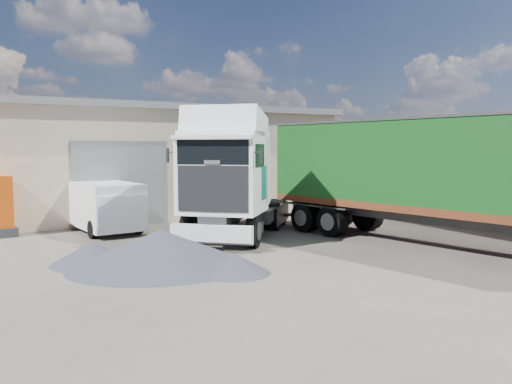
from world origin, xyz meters
name	(u,v)px	position (x,y,z in m)	size (l,w,h in m)	color
ground	(278,272)	(0.00, 0.00, 0.00)	(120.00, 120.00, 0.00)	#292721
warehouse	(13,161)	(-6.00, 16.00, 2.66)	(30.60, 12.60, 5.42)	#B6AE8C
brick_boundary_wall	(426,191)	(11.50, 6.00, 1.25)	(0.35, 26.00, 2.50)	#973B26
tractor_unit	(231,185)	(0.83, 4.95, 1.99)	(6.45, 7.00, 4.72)	black
box_trailer	(436,169)	(6.43, 0.68, 2.63)	(5.76, 13.23, 4.31)	#2D2D30
panel_van	(103,206)	(-2.96, 8.95, 1.01)	(2.64, 5.02, 1.95)	black
gravel_heap	(157,250)	(-2.74, 1.97, 0.49)	(6.25, 6.25, 1.06)	#21242C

